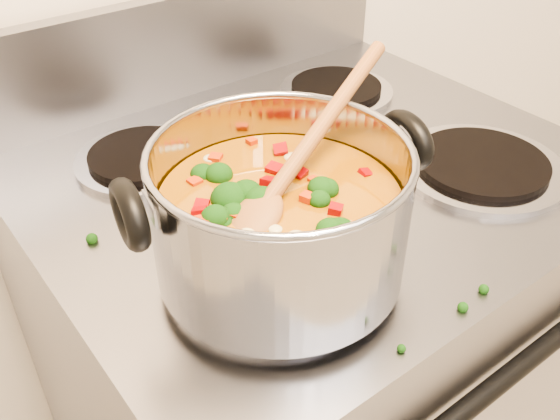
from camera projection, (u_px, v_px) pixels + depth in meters
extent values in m
cube|color=gray|center=(303.00, 383.00, 1.12)|extent=(0.74, 0.64, 0.92)
cube|color=gray|center=(191.00, 43.00, 0.99)|extent=(0.74, 0.03, 0.16)
cylinder|color=black|center=(498.00, 384.00, 0.70)|extent=(0.63, 0.02, 0.02)
cylinder|color=#A5A5AD|center=(271.00, 275.00, 0.66)|extent=(0.22, 0.22, 0.01)
cylinder|color=black|center=(271.00, 269.00, 0.66)|extent=(0.18, 0.18, 0.01)
cylinder|color=#A5A5AD|center=(481.00, 167.00, 0.84)|extent=(0.22, 0.22, 0.01)
cylinder|color=black|center=(482.00, 162.00, 0.83)|extent=(0.18, 0.18, 0.01)
cylinder|color=#A5A5AD|center=(143.00, 160.00, 0.85)|extent=(0.19, 0.19, 0.01)
cylinder|color=black|center=(143.00, 155.00, 0.85)|extent=(0.15, 0.15, 0.01)
cylinder|color=#A5A5AD|center=(336.00, 92.00, 1.02)|extent=(0.19, 0.19, 0.01)
cylinder|color=black|center=(336.00, 87.00, 1.02)|extent=(0.15, 0.15, 0.01)
cylinder|color=#93939A|center=(280.00, 213.00, 0.61)|extent=(0.25, 0.25, 0.14)
torus|color=#93939A|center=(280.00, 154.00, 0.57)|extent=(0.26, 0.26, 0.01)
cylinder|color=#884E0C|center=(280.00, 231.00, 0.63)|extent=(0.24, 0.24, 0.09)
torus|color=black|center=(130.00, 214.00, 0.54)|extent=(0.04, 0.08, 0.08)
torus|color=black|center=(406.00, 140.00, 0.64)|extent=(0.04, 0.08, 0.08)
ellipsoid|color=black|center=(248.00, 211.00, 0.58)|extent=(0.04, 0.04, 0.03)
ellipsoid|color=black|center=(192.00, 184.00, 0.62)|extent=(0.04, 0.04, 0.03)
ellipsoid|color=black|center=(337.00, 233.00, 0.55)|extent=(0.04, 0.04, 0.03)
ellipsoid|color=black|center=(226.00, 193.00, 0.60)|extent=(0.04, 0.04, 0.03)
ellipsoid|color=black|center=(343.00, 211.00, 0.58)|extent=(0.04, 0.04, 0.03)
ellipsoid|color=black|center=(278.00, 163.00, 0.65)|extent=(0.04, 0.04, 0.03)
ellipsoid|color=black|center=(340.00, 156.00, 0.66)|extent=(0.04, 0.04, 0.03)
ellipsoid|color=#8E0B05|center=(256.00, 145.00, 0.68)|extent=(0.01, 0.01, 0.01)
ellipsoid|color=#8E0B05|center=(270.00, 232.00, 0.56)|extent=(0.01, 0.01, 0.01)
ellipsoid|color=#8E0B05|center=(281.00, 142.00, 0.68)|extent=(0.01, 0.01, 0.01)
ellipsoid|color=#8E0B05|center=(295.00, 226.00, 0.56)|extent=(0.01, 0.01, 0.01)
ellipsoid|color=#8E0B05|center=(204.00, 241.00, 0.54)|extent=(0.01, 0.01, 0.01)
ellipsoid|color=#8E0B05|center=(228.00, 231.00, 0.56)|extent=(0.01, 0.01, 0.01)
ellipsoid|color=#8E0B05|center=(379.00, 183.00, 0.62)|extent=(0.01, 0.01, 0.01)
ellipsoid|color=#8E0B05|center=(302.00, 262.00, 0.52)|extent=(0.01, 0.01, 0.01)
ellipsoid|color=#8E0B05|center=(338.00, 214.00, 0.58)|extent=(0.01, 0.01, 0.01)
ellipsoid|color=#8E0B05|center=(308.00, 192.00, 0.60)|extent=(0.01, 0.01, 0.01)
ellipsoid|color=#AA2C09|center=(300.00, 167.00, 0.64)|extent=(0.01, 0.01, 0.01)
ellipsoid|color=#AA2C09|center=(336.00, 181.00, 0.62)|extent=(0.01, 0.01, 0.01)
ellipsoid|color=#AA2C09|center=(310.00, 157.00, 0.66)|extent=(0.01, 0.01, 0.01)
ellipsoid|color=#AA2C09|center=(284.00, 208.00, 0.58)|extent=(0.01, 0.01, 0.01)
ellipsoid|color=#AA2C09|center=(312.00, 187.00, 0.61)|extent=(0.01, 0.01, 0.01)
ellipsoid|color=#AA2C09|center=(227.00, 196.00, 0.60)|extent=(0.01, 0.01, 0.01)
ellipsoid|color=#AA2C09|center=(249.00, 179.00, 0.62)|extent=(0.01, 0.01, 0.01)
ellipsoid|color=#AA2C09|center=(303.00, 173.00, 0.63)|extent=(0.01, 0.01, 0.01)
ellipsoid|color=#AA2C09|center=(333.00, 236.00, 0.55)|extent=(0.01, 0.01, 0.01)
ellipsoid|color=#BEB682|center=(178.00, 182.00, 0.62)|extent=(0.02, 0.02, 0.01)
ellipsoid|color=#BEB682|center=(343.00, 223.00, 0.57)|extent=(0.02, 0.02, 0.01)
ellipsoid|color=#BEB682|center=(272.00, 158.00, 0.66)|extent=(0.02, 0.02, 0.01)
ellipsoid|color=#BEB682|center=(267.00, 220.00, 0.57)|extent=(0.02, 0.02, 0.01)
ellipsoid|color=#BEB682|center=(336.00, 180.00, 0.62)|extent=(0.02, 0.02, 0.01)
ellipsoid|color=#BEB682|center=(244.00, 245.00, 0.54)|extent=(0.02, 0.02, 0.01)
ellipsoid|color=#BEB682|center=(311.00, 223.00, 0.57)|extent=(0.02, 0.02, 0.01)
ellipsoid|color=brown|center=(254.00, 220.00, 0.57)|extent=(0.09, 0.07, 0.04)
cylinder|color=brown|center=(322.00, 125.00, 0.63)|extent=(0.25, 0.11, 0.10)
ellipsoid|color=black|center=(452.00, 279.00, 0.66)|extent=(0.01, 0.01, 0.01)
ellipsoid|color=black|center=(364.00, 374.00, 0.56)|extent=(0.01, 0.01, 0.01)
ellipsoid|color=black|center=(413.00, 240.00, 0.71)|extent=(0.01, 0.01, 0.01)
ellipsoid|color=black|center=(425.00, 333.00, 0.60)|extent=(0.01, 0.01, 0.01)
ellipsoid|color=black|center=(411.00, 342.00, 0.59)|extent=(0.01, 0.01, 0.01)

